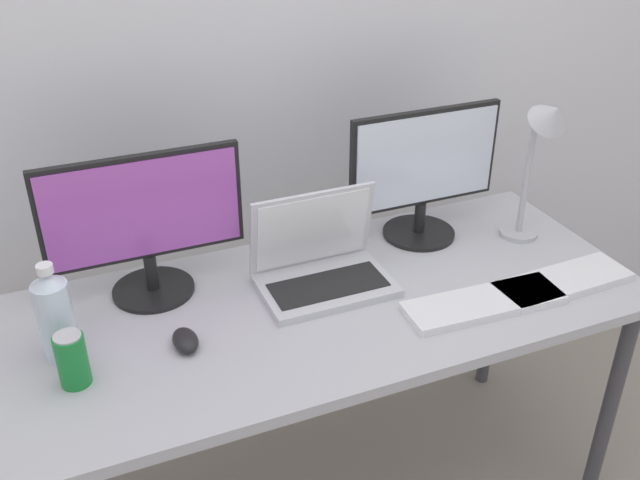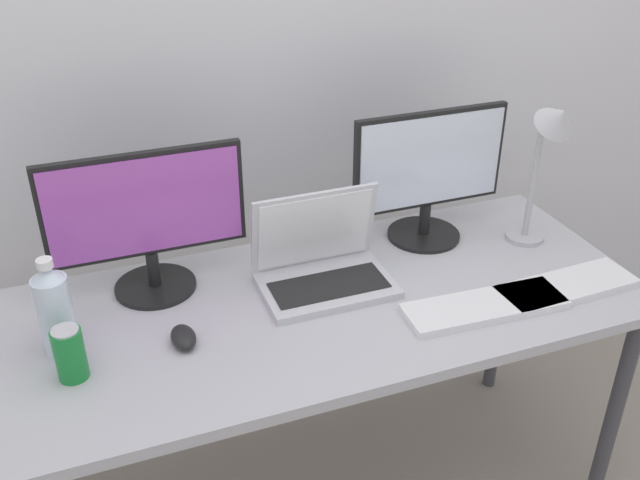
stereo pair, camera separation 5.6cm
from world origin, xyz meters
name	(u,v)px [view 1 (the left image)]	position (x,y,z in m)	size (l,w,h in m)	color
wall_back	(239,27)	(0.00, 0.59, 1.30)	(7.00, 0.08, 2.60)	silver
work_desk	(320,323)	(0.00, 0.00, 0.67)	(1.67, 0.69, 0.74)	#424247
monitor_left	(144,221)	(-0.38, 0.21, 0.95)	(0.49, 0.21, 0.38)	black
monitor_center	(424,171)	(0.40, 0.21, 0.95)	(0.45, 0.21, 0.39)	black
laptop_silver	(321,264)	(0.04, 0.08, 0.80)	(0.34, 0.23, 0.25)	silver
keyboard_main	(563,282)	(0.62, -0.17, 0.75)	(0.38, 0.13, 0.02)	white
keyboard_aux	(484,303)	(0.37, -0.18, 0.75)	(0.41, 0.13, 0.02)	white
mouse_by_keyboard	(185,340)	(-0.36, -0.05, 0.76)	(0.06, 0.09, 0.04)	black
water_bottle	(55,316)	(-0.62, 0.03, 0.85)	(0.08, 0.08, 0.24)	silver
soda_can_near_keyboard	(72,360)	(-0.60, -0.08, 0.80)	(0.07, 0.07, 0.13)	#197F33
desk_lamp	(543,144)	(0.67, 0.05, 1.04)	(0.11, 0.18, 0.45)	#B7B7BC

